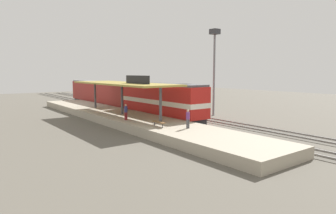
% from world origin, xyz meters
% --- Properties ---
extents(ground_plane, '(120.00, 120.00, 0.00)m').
position_xyz_m(ground_plane, '(2.00, 0.00, 0.00)').
color(ground_plane, '#5B564C').
extents(track_near, '(3.20, 110.00, 0.16)m').
position_xyz_m(track_near, '(0.00, 0.00, 0.03)').
color(track_near, '#4E4941').
rests_on(track_near, ground).
extents(track_far, '(3.20, 110.00, 0.16)m').
position_xyz_m(track_far, '(4.60, 0.00, 0.03)').
color(track_far, '#4E4941').
rests_on(track_far, ground).
extents(platform, '(6.00, 44.00, 0.90)m').
position_xyz_m(platform, '(-4.60, 0.00, 0.45)').
color(platform, '#A89E89').
rests_on(platform, ground).
extents(station_canopy, '(5.20, 18.00, 4.70)m').
position_xyz_m(station_canopy, '(-4.60, -0.09, 4.53)').
color(station_canopy, '#47474C').
rests_on(station_canopy, platform).
extents(platform_bench, '(0.44, 1.70, 0.50)m').
position_xyz_m(platform_bench, '(-6.00, -9.61, 1.34)').
color(platform_bench, '#333338').
rests_on(platform_bench, platform).
extents(locomotive, '(2.93, 14.43, 4.44)m').
position_xyz_m(locomotive, '(0.00, -1.76, 2.41)').
color(locomotive, '#28282D').
rests_on(locomotive, track_near).
extents(passenger_carriage_single, '(2.90, 20.00, 4.24)m').
position_xyz_m(passenger_carriage_single, '(0.00, 16.24, 2.31)').
color(passenger_carriage_single, '#28282D').
rests_on(passenger_carriage_single, track_near).
extents(light_mast, '(1.10, 1.10, 11.70)m').
position_xyz_m(light_mast, '(7.80, -3.20, 8.40)').
color(light_mast, slate).
rests_on(light_mast, ground).
extents(person_waiting, '(0.34, 0.34, 1.71)m').
position_xyz_m(person_waiting, '(-6.47, -4.28, 1.85)').
color(person_waiting, maroon).
rests_on(person_waiting, platform).
extents(person_walking, '(0.34, 0.34, 1.71)m').
position_xyz_m(person_walking, '(-4.25, -11.76, 1.85)').
color(person_walking, '#4C4C51').
rests_on(person_walking, platform).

